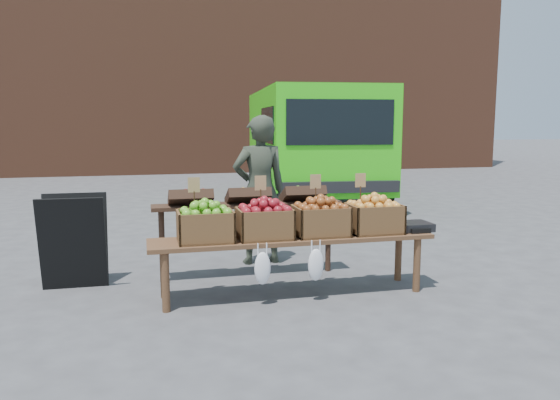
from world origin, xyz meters
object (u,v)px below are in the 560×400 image
object	(u,v)px
chalkboard_sign	(74,241)
back_table	(248,229)
display_bench	(293,266)
crate_green_apples	(374,218)
delivery_van	(311,147)
crate_red_apples	(321,221)
weighing_scale	(413,226)
vendor	(260,190)
crate_russet_pears	(264,223)
crate_golden_apples	(205,226)

from	to	relation	value
chalkboard_sign	back_table	bearing A→B (deg)	-0.21
back_table	display_bench	xyz separation A→B (m)	(0.30, -0.72, -0.24)
chalkboard_sign	crate_green_apples	bearing A→B (deg)	-13.87
delivery_van	crate_red_apples	xyz separation A→B (m)	(-1.75, -5.95, -0.43)
weighing_scale	delivery_van	bearing A→B (deg)	82.59
crate_red_apples	crate_green_apples	world-z (taller)	same
back_table	vendor	bearing A→B (deg)	65.92
crate_russet_pears	weighing_scale	distance (m)	1.53
crate_russet_pears	crate_green_apples	size ratio (longest dim) A/B	1.00
delivery_van	crate_golden_apples	xyz separation A→B (m)	(-2.85, -5.95, -0.43)
chalkboard_sign	crate_red_apples	distance (m)	2.45
back_table	crate_green_apples	bearing A→B (deg)	-32.73
delivery_van	chalkboard_sign	distance (m)	6.64
crate_russet_pears	weighing_scale	xyz separation A→B (m)	(1.52, 0.00, -0.10)
chalkboard_sign	back_table	xyz separation A→B (m)	(1.75, -0.03, 0.05)
crate_red_apples	weighing_scale	distance (m)	0.98
vendor	back_table	xyz separation A→B (m)	(-0.24, -0.54, -0.34)
chalkboard_sign	back_table	size ratio (longest dim) A/B	0.45
display_bench	vendor	bearing A→B (deg)	92.55
crate_golden_apples	crate_green_apples	xyz separation A→B (m)	(1.65, 0.00, 0.00)
vendor	weighing_scale	world-z (taller)	vendor
crate_green_apples	chalkboard_sign	bearing A→B (deg)	165.39
display_bench	crate_russet_pears	bearing A→B (deg)	180.00
chalkboard_sign	crate_red_apples	bearing A→B (deg)	-17.13
chalkboard_sign	vendor	bearing A→B (deg)	15.00
chalkboard_sign	crate_golden_apples	xyz separation A→B (m)	(1.22, -0.75, 0.24)
delivery_van	weighing_scale	distance (m)	6.02
crate_golden_apples	crate_green_apples	distance (m)	1.65
crate_russet_pears	crate_red_apples	world-z (taller)	same
back_table	weighing_scale	distance (m)	1.71
crate_red_apples	crate_green_apples	bearing A→B (deg)	0.00
delivery_van	crate_green_apples	xyz separation A→B (m)	(-1.20, -5.95, -0.43)
back_table	weighing_scale	world-z (taller)	back_table
chalkboard_sign	display_bench	xyz separation A→B (m)	(2.05, -0.75, -0.19)
delivery_van	weighing_scale	bearing A→B (deg)	-91.65
delivery_van	display_bench	bearing A→B (deg)	-103.03
chalkboard_sign	crate_green_apples	distance (m)	2.98
crate_green_apples	weighing_scale	size ratio (longest dim) A/B	1.47
display_bench	back_table	bearing A→B (deg)	112.28
crate_russet_pears	delivery_van	bearing A→B (deg)	68.87
vendor	crate_red_apples	bearing A→B (deg)	101.03
vendor	crate_green_apples	distance (m)	1.54
chalkboard_sign	crate_red_apples	size ratio (longest dim) A/B	1.90
chalkboard_sign	back_table	world-z (taller)	back_table
delivery_van	crate_red_apples	world-z (taller)	delivery_van
back_table	display_bench	size ratio (longest dim) A/B	0.78
vendor	crate_golden_apples	distance (m)	1.48
back_table	crate_russet_pears	size ratio (longest dim) A/B	4.20
crate_golden_apples	crate_red_apples	world-z (taller)	same
crate_red_apples	crate_green_apples	xyz separation A→B (m)	(0.55, 0.00, 0.00)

